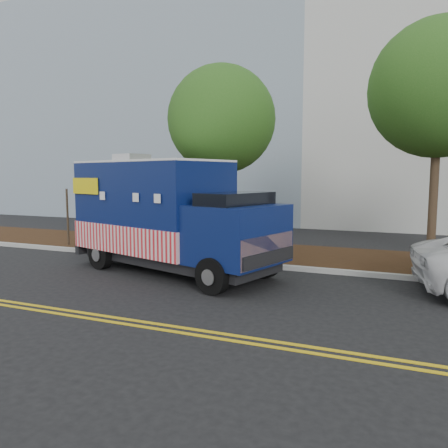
% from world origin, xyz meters
% --- Properties ---
extents(ground, '(120.00, 120.00, 0.00)m').
position_xyz_m(ground, '(0.00, 0.00, 0.00)').
color(ground, black).
rests_on(ground, ground).
extents(curb, '(120.00, 0.18, 0.15)m').
position_xyz_m(curb, '(0.00, 1.40, 0.07)').
color(curb, '#9E9E99').
rests_on(curb, ground).
extents(mulch_strip, '(120.00, 4.00, 0.15)m').
position_xyz_m(mulch_strip, '(0.00, 3.50, 0.07)').
color(mulch_strip, black).
rests_on(mulch_strip, ground).
extents(centerline_near, '(120.00, 0.10, 0.01)m').
position_xyz_m(centerline_near, '(0.00, -4.45, 0.01)').
color(centerline_near, gold).
rests_on(centerline_near, ground).
extents(centerline_far, '(120.00, 0.10, 0.01)m').
position_xyz_m(centerline_far, '(0.00, -4.70, 0.01)').
color(centerline_far, gold).
rests_on(centerline_far, ground).
extents(office_building, '(46.00, 20.00, 30.40)m').
position_xyz_m(office_building, '(2.00, 22.00, 15.20)').
color(office_building, silver).
rests_on(office_building, ground).
extents(tree_b, '(4.03, 4.03, 7.02)m').
position_xyz_m(tree_b, '(0.78, 3.67, 5.00)').
color(tree_b, '#38281C').
rests_on(tree_b, ground).
extents(tree_c, '(4.14, 4.14, 7.60)m').
position_xyz_m(tree_c, '(8.06, 3.21, 5.51)').
color(tree_c, '#38281C').
rests_on(tree_c, ground).
extents(sign_post, '(0.06, 0.06, 2.40)m').
position_xyz_m(sign_post, '(-5.16, 1.93, 1.20)').
color(sign_post, '#473828').
rests_on(sign_post, ground).
extents(food_truck, '(7.26, 4.35, 3.61)m').
position_xyz_m(food_truck, '(0.57, -0.14, 1.64)').
color(food_truck, black).
rests_on(food_truck, ground).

